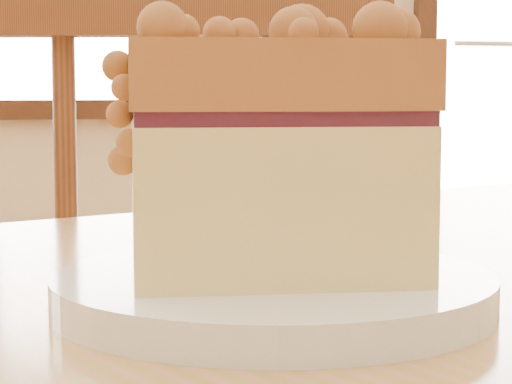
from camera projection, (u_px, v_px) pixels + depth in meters
plate at (273, 292)px, 0.46m from camera, size 0.20×0.20×0.02m
cake_slice at (273, 146)px, 0.45m from camera, size 0.15×0.11×0.12m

